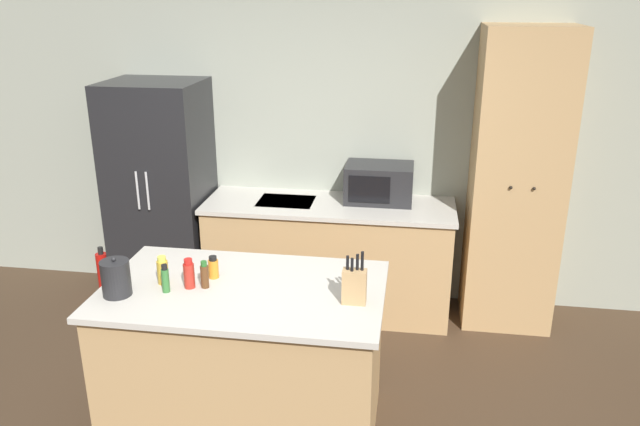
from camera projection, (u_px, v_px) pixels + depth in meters
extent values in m
cube|color=#9EA393|center=(307.00, 145.00, 5.16)|extent=(7.20, 0.06, 2.60)
cube|color=black|center=(162.00, 195.00, 5.12)|extent=(0.75, 0.67, 1.85)
cylinder|color=silver|center=(138.00, 190.00, 4.75)|extent=(0.02, 0.02, 0.30)
cylinder|color=silver|center=(147.00, 191.00, 4.74)|extent=(0.02, 0.02, 0.30)
cube|color=tan|center=(329.00, 259.00, 5.10)|extent=(1.94, 0.64, 0.89)
cube|color=beige|center=(329.00, 205.00, 4.94)|extent=(1.98, 0.68, 0.03)
cube|color=#9EA0A3|center=(286.00, 202.00, 4.98)|extent=(0.44, 0.34, 0.01)
cube|color=tan|center=(516.00, 183.00, 4.70)|extent=(0.67, 0.54, 2.29)
sphere|color=black|center=(511.00, 188.00, 4.43)|extent=(0.02, 0.02, 0.02)
sphere|color=black|center=(534.00, 189.00, 4.41)|extent=(0.02, 0.02, 0.02)
cube|color=tan|center=(246.00, 361.00, 3.68)|extent=(1.53, 0.90, 0.90)
cube|color=beige|center=(243.00, 290.00, 3.52)|extent=(1.59, 0.96, 0.03)
cube|color=#232326|center=(379.00, 183.00, 4.94)|extent=(0.53, 0.36, 0.30)
cube|color=black|center=(369.00, 190.00, 4.77)|extent=(0.32, 0.01, 0.21)
cube|color=tan|center=(354.00, 287.00, 3.31)|extent=(0.13, 0.07, 0.19)
cylinder|color=black|center=(348.00, 263.00, 3.27)|extent=(0.02, 0.02, 0.08)
cylinder|color=black|center=(352.00, 265.00, 3.26)|extent=(0.02, 0.02, 0.07)
cylinder|color=black|center=(357.00, 262.00, 3.27)|extent=(0.02, 0.02, 0.09)
cylinder|color=black|center=(362.00, 261.00, 3.26)|extent=(0.02, 0.02, 0.11)
cylinder|color=#B2281E|center=(189.00, 276.00, 3.49)|extent=(0.06, 0.06, 0.14)
cylinder|color=red|center=(188.00, 262.00, 3.46)|extent=(0.05, 0.05, 0.03)
cylinder|color=orange|center=(213.00, 269.00, 3.62)|extent=(0.06, 0.06, 0.11)
cylinder|color=black|center=(213.00, 258.00, 3.59)|extent=(0.05, 0.05, 0.02)
cylinder|color=#563319|center=(205.00, 277.00, 3.49)|extent=(0.05, 0.05, 0.13)
cylinder|color=#286628|center=(204.00, 264.00, 3.47)|extent=(0.03, 0.03, 0.03)
cylinder|color=#337033|center=(166.00, 281.00, 3.44)|extent=(0.04, 0.04, 0.14)
cylinder|color=black|center=(164.00, 267.00, 3.41)|extent=(0.03, 0.03, 0.03)
cylinder|color=gold|center=(163.00, 272.00, 3.54)|extent=(0.06, 0.06, 0.14)
cylinder|color=#E5DB4C|center=(162.00, 259.00, 3.51)|extent=(0.05, 0.05, 0.03)
cylinder|color=#232326|center=(116.00, 278.00, 3.40)|extent=(0.16, 0.16, 0.20)
sphere|color=#262628|center=(114.00, 259.00, 3.36)|extent=(0.02, 0.02, 0.02)
cylinder|color=red|center=(103.00, 273.00, 5.46)|extent=(0.10, 0.10, 0.36)
cylinder|color=black|center=(100.00, 251.00, 5.39)|extent=(0.05, 0.05, 0.06)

